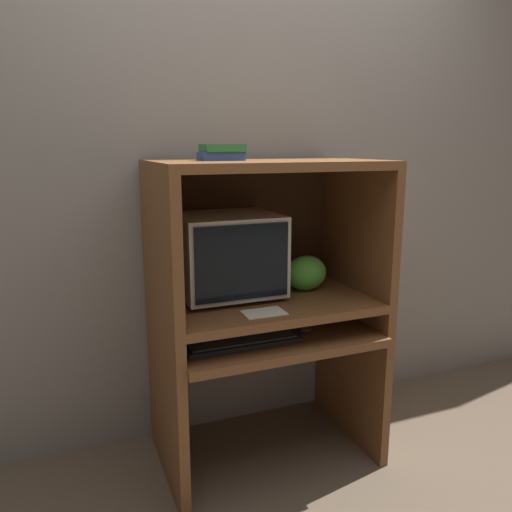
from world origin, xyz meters
The scene contains 11 objects.
ground_plane centered at (0.00, 0.00, 0.00)m, with size 12.00×12.00×0.00m, color brown.
wall_back centered at (0.00, 0.67, 1.30)m, with size 6.00×0.06×2.60m.
desk_base centered at (0.00, 0.27, 0.39)m, with size 0.94×0.64×0.62m.
desk_monitor_shelf centered at (0.00, 0.31, 0.73)m, with size 0.94×0.61×0.14m.
hutch_upper centered at (0.00, 0.34, 1.15)m, with size 0.94×0.61×0.59m.
crt_monitor centered at (-0.14, 0.38, 0.95)m, with size 0.43×0.38×0.36m.
keyboard centered at (-0.17, 0.16, 0.63)m, with size 0.48×0.16×0.03m.
mouse centered at (0.13, 0.17, 0.64)m, with size 0.07×0.04×0.03m.
snack_bag centered at (0.22, 0.34, 0.84)m, with size 0.19×0.15×0.16m.
book_stack centered at (-0.19, 0.32, 1.38)m, with size 0.17×0.12×0.06m.
paper_card centered at (-0.09, 0.11, 0.76)m, with size 0.17×0.11×0.00m.
Camera 1 is at (-0.82, -1.62, 1.41)m, focal length 35.00 mm.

